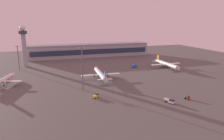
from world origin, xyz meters
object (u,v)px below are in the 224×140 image
at_px(control_tower, 24,43).
at_px(apron_light_east, 82,66).
at_px(pushback_tug, 188,98).
at_px(catering_truck, 134,66).
at_px(airplane_mid_apron, 166,64).
at_px(apron_light_west, 18,56).
at_px(fuel_truck, 170,101).
at_px(maintenance_van, 96,96).
at_px(airplane_taxiway_distant, 2,81).
at_px(airplane_far_stand, 101,74).

relative_size(control_tower, apron_light_east, 1.43).
height_order(pushback_tug, catering_truck, catering_truck).
height_order(airplane_mid_apron, apron_light_west, apron_light_west).
distance_m(fuel_truck, apron_light_west, 147.61).
bearing_deg(apron_light_east, apron_light_west, 120.71).
bearing_deg(maintenance_van, catering_truck, 105.98).
height_order(airplane_taxiway_distant, catering_truck, airplane_taxiway_distant).
distance_m(control_tower, airplane_far_stand, 94.07).
bearing_deg(pushback_tug, airplane_mid_apron, -158.07).
bearing_deg(pushback_tug, apron_light_east, -79.50).
distance_m(control_tower, catering_truck, 111.85).
bearing_deg(airplane_mid_apron, catering_truck, -22.41).
height_order(pushback_tug, fuel_truck, fuel_truck).
distance_m(catering_truck, apron_light_east, 82.47).
relative_size(airplane_mid_apron, fuel_truck, 6.01).
relative_size(control_tower, airplane_far_stand, 1.02).
bearing_deg(airplane_far_stand, catering_truck, 39.99).
bearing_deg(control_tower, apron_light_east, -65.80).
height_order(control_tower, airplane_mid_apron, control_tower).
height_order(airplane_mid_apron, pushback_tug, airplane_mid_apron).
distance_m(pushback_tug, catering_truck, 92.29).
relative_size(catering_truck, apron_light_east, 0.21).
height_order(airplane_mid_apron, catering_truck, airplane_mid_apron).
distance_m(airplane_mid_apron, catering_truck, 31.79).
xyz_separation_m(control_tower, maintenance_van, (45.46, -110.79, -22.48)).
height_order(airplane_mid_apron, fuel_truck, airplane_mid_apron).
xyz_separation_m(catering_truck, fuel_truck, (-19.52, -93.57, -0.21)).
bearing_deg(control_tower, airplane_far_stand, -49.69).
relative_size(airplane_taxiway_distant, fuel_truck, 5.40).
xyz_separation_m(control_tower, fuel_truck, (83.12, -132.18, -22.29)).
height_order(airplane_taxiway_distant, fuel_truck, airplane_taxiway_distant).
height_order(airplane_far_stand, catering_truck, airplane_far_stand).
xyz_separation_m(airplane_mid_apron, apron_light_east, (-90.88, -41.17, 12.43)).
relative_size(control_tower, maintenance_van, 9.12).
bearing_deg(maintenance_van, pushback_tug, 33.20).
distance_m(control_tower, pushback_tug, 164.32).
height_order(catering_truck, maintenance_van, catering_truck).
distance_m(airplane_mid_apron, fuel_truck, 95.31).
bearing_deg(fuel_truck, pushback_tug, 161.65).
bearing_deg(fuel_truck, control_tower, -82.19).
bearing_deg(control_tower, apron_light_west, -108.66).
bearing_deg(pushback_tug, control_tower, -97.90).
distance_m(pushback_tug, apron_light_east, 69.82).
distance_m(pushback_tug, fuel_truck, 13.94).
bearing_deg(apron_light_west, fuel_truck, -53.31).
relative_size(airplane_taxiway_distant, maintenance_van, 7.91).
height_order(pushback_tug, apron_light_east, apron_light_east).
relative_size(control_tower, fuel_truck, 6.22).
relative_size(pushback_tug, apron_light_east, 0.12).
bearing_deg(airplane_mid_apron, control_tower, -21.43).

